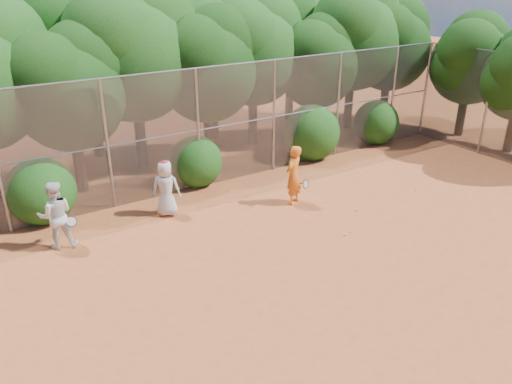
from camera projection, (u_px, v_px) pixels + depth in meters
ground at (340, 255)px, 12.98m from camera, size 80.00×80.00×0.00m
fence_back at (222, 124)px, 16.70m from camera, size 20.05×0.09×4.03m
fence_side at (487, 103)px, 19.37m from camera, size 0.09×6.09×4.03m
tree_2 at (69, 84)px, 15.35m from camera, size 3.99×3.47×5.47m
tree_3 at (133, 46)px, 17.03m from camera, size 4.89×4.26×6.70m
tree_4 at (207, 61)px, 18.05m from camera, size 4.19×3.64×5.73m
tree_5 at (253, 45)px, 19.79m from camera, size 4.51×3.92×6.17m
tree_6 at (318, 58)px, 20.48m from camera, size 3.86×3.36×5.29m
tree_7 at (354, 32)px, 21.85m from camera, size 4.77×4.14×6.53m
tree_8 at (391, 41)px, 22.78m from camera, size 4.25×3.70×5.82m
tree_10 at (85, 35)px, 18.14m from camera, size 5.15×4.48×7.06m
tree_11 at (212, 40)px, 20.48m from camera, size 4.64×4.03×6.35m
tree_12 at (292, 24)px, 23.02m from camera, size 5.02×4.37×6.88m
tree_13 at (471, 56)px, 21.07m from camera, size 3.86×3.36×5.29m
bush_0 at (41, 188)px, 14.46m from camera, size 2.00×2.00×2.00m
bush_1 at (196, 159)px, 16.96m from camera, size 1.80×1.80×1.80m
bush_2 at (312, 130)px, 19.34m from camera, size 2.20×2.20×2.20m
bush_3 at (376, 120)px, 21.13m from camera, size 1.90×1.90×1.90m
player_yellow at (293, 175)px, 15.48m from camera, size 0.92×0.72×1.91m
player_teen at (166, 188)px, 14.80m from camera, size 1.00×0.93×1.74m
player_white at (56, 215)px, 13.00m from camera, size 1.04×0.89×1.87m
ball_0 at (356, 210)px, 15.33m from camera, size 0.07×0.07×0.07m
ball_1 at (351, 232)px, 14.07m from camera, size 0.07×0.07×0.07m
ball_2 at (415, 190)px, 16.74m from camera, size 0.07×0.07×0.07m
ball_3 at (345, 235)px, 13.89m from camera, size 0.07×0.07×0.07m
ball_4 at (360, 174)px, 18.05m from camera, size 0.07×0.07×0.07m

